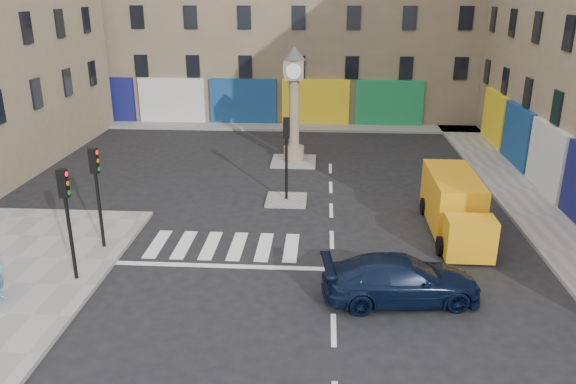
# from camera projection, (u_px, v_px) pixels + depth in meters

# --- Properties ---
(ground) EXTENTS (120.00, 120.00, 0.00)m
(ground) POSITION_uv_depth(u_px,v_px,m) (333.00, 294.00, 17.55)
(ground) COLOR black
(ground) RESTS_ON ground
(sidewalk_right) EXTENTS (2.60, 30.00, 0.15)m
(sidewalk_right) POSITION_uv_depth(u_px,v_px,m) (516.00, 190.00, 26.37)
(sidewalk_right) COLOR gray
(sidewalk_right) RESTS_ON ground
(sidewalk_far) EXTENTS (32.00, 2.40, 0.15)m
(sidewalk_far) POSITION_uv_depth(u_px,v_px,m) (271.00, 126.00, 38.59)
(sidewalk_far) COLOR gray
(sidewalk_far) RESTS_ON ground
(island_near) EXTENTS (1.80, 1.80, 0.12)m
(island_near) POSITION_uv_depth(u_px,v_px,m) (286.00, 200.00, 25.16)
(island_near) COLOR gray
(island_near) RESTS_ON ground
(island_far) EXTENTS (2.40, 2.40, 0.12)m
(island_far) POSITION_uv_depth(u_px,v_px,m) (294.00, 161.00, 30.79)
(island_far) COLOR gray
(island_far) RESTS_ON ground
(traffic_light_left_near) EXTENTS (0.28, 0.22, 3.70)m
(traffic_light_left_near) POSITION_uv_depth(u_px,v_px,m) (66.00, 207.00, 17.35)
(traffic_light_left_near) COLOR black
(traffic_light_left_near) RESTS_ON sidewalk_left
(traffic_light_left_far) EXTENTS (0.28, 0.22, 3.70)m
(traffic_light_left_far) POSITION_uv_depth(u_px,v_px,m) (96.00, 182.00, 19.60)
(traffic_light_left_far) COLOR black
(traffic_light_left_far) RESTS_ON sidewalk_left
(traffic_light_island) EXTENTS (0.28, 0.22, 3.70)m
(traffic_light_island) POSITION_uv_depth(u_px,v_px,m) (286.00, 145.00, 24.29)
(traffic_light_island) COLOR black
(traffic_light_island) RESTS_ON island_near
(clock_pillar) EXTENTS (1.20, 1.20, 6.10)m
(clock_pillar) POSITION_uv_depth(u_px,v_px,m) (294.00, 98.00, 29.59)
(clock_pillar) COLOR #907A5E
(clock_pillar) RESTS_ON island_far
(navy_sedan) EXTENTS (5.00, 2.53, 1.39)m
(navy_sedan) POSITION_uv_depth(u_px,v_px,m) (401.00, 279.00, 16.98)
(navy_sedan) COLOR black
(navy_sedan) RESTS_ON ground
(yellow_van) EXTENTS (2.02, 5.83, 2.12)m
(yellow_van) POSITION_uv_depth(u_px,v_px,m) (455.00, 205.00, 21.80)
(yellow_van) COLOR orange
(yellow_van) RESTS_ON ground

